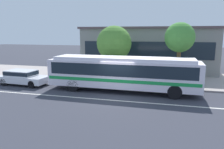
# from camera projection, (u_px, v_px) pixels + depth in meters

# --- Properties ---
(ground_plane) EXTENTS (120.00, 120.00, 0.00)m
(ground_plane) POSITION_uv_depth(u_px,v_px,m) (115.00, 97.00, 15.82)
(ground_plane) COLOR #343640
(sidewalk_slab) EXTENTS (60.00, 8.00, 0.12)m
(sidewalk_slab) POSITION_uv_depth(u_px,v_px,m) (131.00, 77.00, 22.54)
(sidewalk_slab) COLOR #A59994
(sidewalk_slab) RESTS_ON ground_plane
(lane_stripe_center) EXTENTS (56.00, 0.16, 0.01)m
(lane_stripe_center) POSITION_uv_depth(u_px,v_px,m) (112.00, 100.00, 15.06)
(lane_stripe_center) COLOR silver
(lane_stripe_center) RESTS_ON ground_plane
(transit_bus) EXTENTS (11.69, 2.72, 2.69)m
(transit_bus) POSITION_uv_depth(u_px,v_px,m) (123.00, 72.00, 17.12)
(transit_bus) COLOR white
(transit_bus) RESTS_ON ground_plane
(sedan_behind_bus) EXTENTS (4.55, 2.11, 1.29)m
(sedan_behind_bus) POSITION_uv_depth(u_px,v_px,m) (23.00, 77.00, 19.44)
(sedan_behind_bus) COLOR silver
(sedan_behind_bus) RESTS_ON ground_plane
(pedestrian_waiting_near_sign) EXTENTS (0.46, 0.46, 1.74)m
(pedestrian_waiting_near_sign) POSITION_uv_depth(u_px,v_px,m) (90.00, 68.00, 21.38)
(pedestrian_waiting_near_sign) COLOR #706B4C
(pedestrian_waiting_near_sign) RESTS_ON sidewalk_slab
(bus_stop_sign) EXTENTS (0.09, 0.44, 2.37)m
(bus_stop_sign) POSITION_uv_depth(u_px,v_px,m) (183.00, 69.00, 17.68)
(bus_stop_sign) COLOR gray
(bus_stop_sign) RESTS_ON sidewalk_slab
(street_tree_near_stop) EXTENTS (3.36, 3.36, 5.10)m
(street_tree_near_stop) POSITION_uv_depth(u_px,v_px,m) (114.00, 44.00, 21.15)
(street_tree_near_stop) COLOR brown
(street_tree_near_stop) RESTS_ON sidewalk_slab
(street_tree_mid_block) EXTENTS (2.61, 2.61, 5.33)m
(street_tree_mid_block) POSITION_uv_depth(u_px,v_px,m) (180.00, 38.00, 19.19)
(street_tree_mid_block) COLOR brown
(street_tree_mid_block) RESTS_ON sidewalk_slab
(station_building) EXTENTS (15.32, 7.68, 5.19)m
(station_building) POSITION_uv_depth(u_px,v_px,m) (149.00, 49.00, 26.88)
(station_building) COLOR gray
(station_building) RESTS_ON ground_plane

